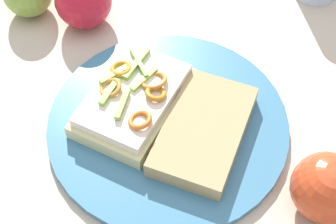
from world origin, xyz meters
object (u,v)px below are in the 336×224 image
(bread_slice_side, at_px, (204,130))
(apple_1, at_px, (83,0))
(plate, at_px, (168,124))
(apple_3, at_px, (326,188))
(sandwich, at_px, (134,99))

(bread_slice_side, xyz_separation_m, apple_1, (0.21, -0.17, 0.02))
(plate, height_order, bread_slice_side, bread_slice_side)
(apple_1, xyz_separation_m, apple_3, (-0.36, 0.22, -0.00))
(sandwich, bearing_deg, bread_slice_side, -90.29)
(plate, bearing_deg, apple_1, -43.36)
(sandwich, bearing_deg, plate, -90.57)
(sandwich, distance_m, apple_1, 0.19)
(bread_slice_side, height_order, apple_1, apple_1)
(bread_slice_side, bearing_deg, apple_3, -102.52)
(sandwich, xyz_separation_m, apple_1, (0.12, -0.14, 0.01))
(plate, distance_m, apple_3, 0.21)
(sandwich, relative_size, apple_1, 2.12)
(apple_1, distance_m, apple_3, 0.42)
(bread_slice_side, distance_m, apple_3, 0.16)
(plate, height_order, apple_3, apple_3)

